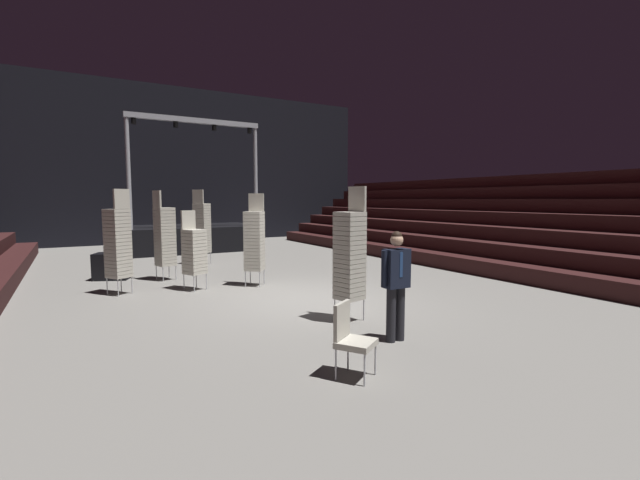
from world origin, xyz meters
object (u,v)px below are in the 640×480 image
(man_with_tie, at_px, (396,279))
(chair_stack_rear_left, at_px, (118,242))
(equipment_road_case, at_px, (112,266))
(chair_stack_front_right, at_px, (350,254))
(chair_stack_mid_centre, at_px, (202,227))
(stage_riser, at_px, (190,236))
(chair_stack_mid_left, at_px, (254,240))
(chair_stack_front_left, at_px, (165,236))
(loose_chair_near_man, at_px, (351,335))
(chair_stack_mid_right, at_px, (194,250))

(man_with_tie, distance_m, chair_stack_rear_left, 6.83)
(equipment_road_case, bearing_deg, chair_stack_front_right, -62.79)
(chair_stack_mid_centre, bearing_deg, equipment_road_case, -104.89)
(chair_stack_mid_centre, distance_m, chair_stack_rear_left, 4.72)
(stage_riser, distance_m, chair_stack_mid_left, 8.81)
(chair_stack_rear_left, bearing_deg, chair_stack_front_left, 13.30)
(chair_stack_front_right, height_order, loose_chair_near_man, chair_stack_front_right)
(stage_riser, relative_size, chair_stack_mid_left, 2.34)
(stage_riser, xyz_separation_m, chair_stack_mid_left, (-0.41, -8.78, 0.58))
(chair_stack_mid_centre, height_order, equipment_road_case, chair_stack_mid_centre)
(man_with_tie, height_order, chair_stack_mid_right, chair_stack_mid_right)
(man_with_tie, height_order, chair_stack_mid_left, chair_stack_mid_left)
(chair_stack_mid_left, height_order, chair_stack_mid_centre, chair_stack_mid_centre)
(chair_stack_mid_left, bearing_deg, chair_stack_rear_left, 28.53)
(chair_stack_front_left, bearing_deg, equipment_road_case, -141.08)
(chair_stack_front_left, xyz_separation_m, chair_stack_mid_centre, (1.65, 2.35, 0.04))
(man_with_tie, bearing_deg, chair_stack_mid_centre, -86.02)
(chair_stack_mid_left, distance_m, chair_stack_mid_right, 1.52)
(loose_chair_near_man, bearing_deg, chair_stack_front_left, -117.32)
(chair_stack_mid_right, relative_size, equipment_road_case, 2.18)
(man_with_tie, relative_size, equipment_road_case, 1.94)
(chair_stack_front_left, relative_size, equipment_road_case, 2.75)
(loose_chair_near_man, bearing_deg, stage_riser, -128.61)
(stage_riser, bearing_deg, equipment_road_case, -120.87)
(equipment_road_case, xyz_separation_m, loose_chair_near_man, (2.06, -8.86, 0.16))
(man_with_tie, relative_size, chair_stack_front_right, 0.71)
(chair_stack_front_right, xyz_separation_m, equipment_road_case, (-3.47, 6.74, -0.87))
(chair_stack_front_right, bearing_deg, loose_chair_near_man, 133.82)
(stage_riser, bearing_deg, man_with_tie, -90.46)
(chair_stack_rear_left, bearing_deg, loose_chair_near_man, -105.72)
(man_with_tie, bearing_deg, equipment_road_case, -66.01)
(chair_stack_mid_centre, xyz_separation_m, loose_chair_near_man, (-0.87, -10.36, -0.75))
(man_with_tie, xyz_separation_m, equipment_road_case, (-3.44, 8.08, -0.62))
(chair_stack_mid_centre, bearing_deg, stage_riser, 130.01)
(chair_stack_front_right, relative_size, chair_stack_mid_centre, 0.97)
(stage_riser, relative_size, chair_stack_mid_centre, 2.18)
(equipment_road_case, distance_m, loose_chair_near_man, 9.10)
(stage_riser, distance_m, equipment_road_case, 6.94)
(stage_riser, distance_m, chair_stack_mid_right, 8.75)
(chair_stack_front_left, relative_size, loose_chair_near_man, 2.62)
(loose_chair_near_man, bearing_deg, man_with_tie, 176.57)
(stage_riser, relative_size, chair_stack_front_right, 2.26)
(chair_stack_mid_right, bearing_deg, chair_stack_rear_left, -38.98)
(man_with_tie, bearing_deg, chair_stack_mid_left, -85.81)
(chair_stack_mid_right, bearing_deg, loose_chair_near_man, 67.99)
(chair_stack_front_left, xyz_separation_m, chair_stack_rear_left, (-1.29, -1.35, 0.00))
(chair_stack_mid_right, distance_m, loose_chair_near_man, 6.30)
(man_with_tie, height_order, loose_chair_near_man, man_with_tie)
(chair_stack_mid_left, bearing_deg, stage_riser, -52.75)
(stage_riser, bearing_deg, chair_stack_mid_centre, -98.00)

